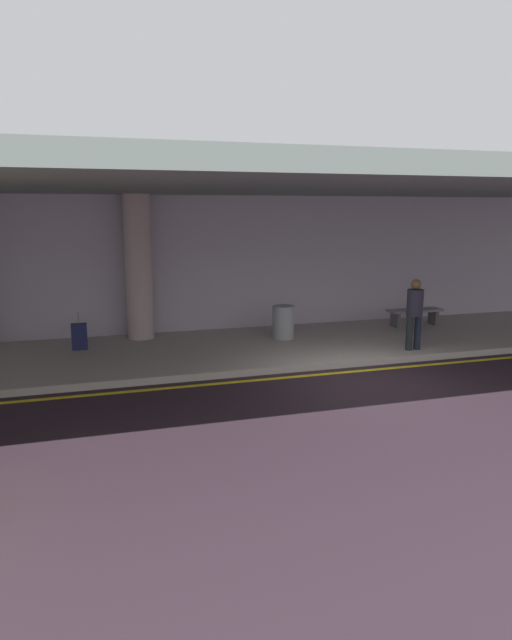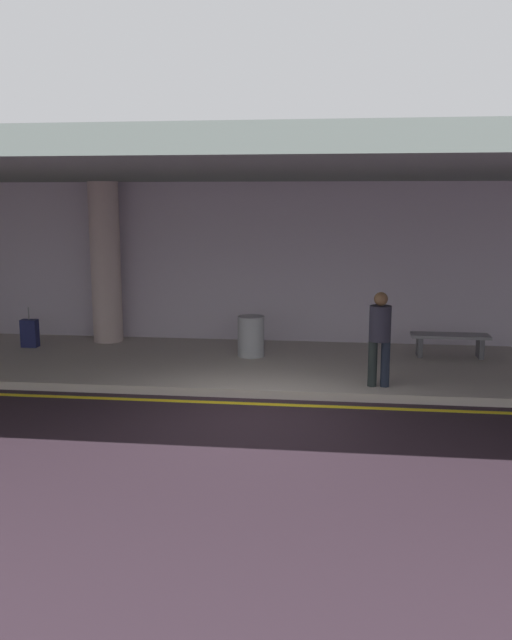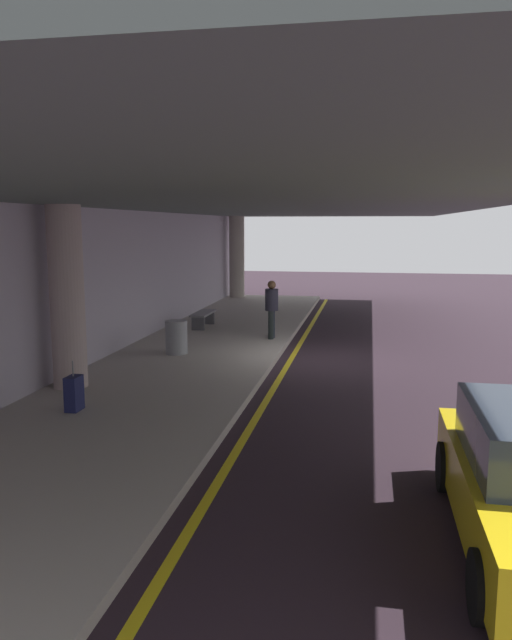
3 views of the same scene
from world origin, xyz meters
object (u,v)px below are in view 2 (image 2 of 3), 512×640
object	(u,v)px
suitcase_upright_primary	(30,333)
trash_bin_steel	(251,336)
traveler_with_luggage	(380,333)
bench_metal	(450,340)
support_column_center	(106,263)

from	to	relation	value
suitcase_upright_primary	trash_bin_steel	distance (m)	5.03
traveler_with_luggage	suitcase_upright_primary	xyz separation A→B (m)	(-7.56, 2.33, -0.65)
bench_metal	trash_bin_steel	size ratio (longest dim) A/B	1.88
support_column_center	suitcase_upright_primary	distance (m)	2.31
suitcase_upright_primary	support_column_center	bearing A→B (deg)	11.25
suitcase_upright_primary	trash_bin_steel	size ratio (longest dim) A/B	1.06
bench_metal	support_column_center	bearing A→B (deg)	174.77
traveler_with_luggage	trash_bin_steel	bearing A→B (deg)	-1.23
traveler_with_luggage	suitcase_upright_primary	bearing A→B (deg)	20.63
traveler_with_luggage	suitcase_upright_primary	distance (m)	7.94
traveler_with_luggage	support_column_center	bearing A→B (deg)	10.02
support_column_center	trash_bin_steel	bearing A→B (deg)	-17.82
suitcase_upright_primary	bench_metal	xyz separation A→B (m)	(9.16, 0.14, 0.04)
support_column_center	trash_bin_steel	world-z (taller)	support_column_center
traveler_with_luggage	suitcase_upright_primary	size ratio (longest dim) A/B	1.87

